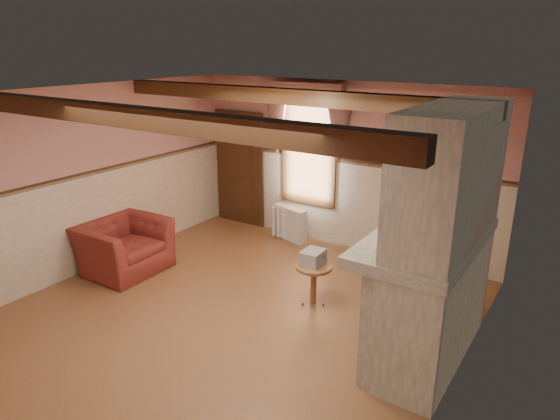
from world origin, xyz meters
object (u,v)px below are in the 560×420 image
Objects in this scene: side_table at (313,284)px; oil_lamp at (433,218)px; bowl at (428,231)px; radiator at (290,223)px; mantel_clock at (449,207)px; armchair at (124,247)px.

oil_lamp is (1.53, -0.12, 1.29)m from side_table.
bowl is at bearing -90.00° from oil_lamp.
radiator is 2.50× the size of oil_lamp.
mantel_clock is (1.53, 0.49, 1.25)m from side_table.
bowl is (1.53, -0.28, 1.18)m from side_table.
mantel_clock reaches higher than side_table.
side_table is at bearing -35.30° from radiator.
side_table is 2.34m from radiator.
armchair is 2.88m from radiator.
side_table is 2.00m from oil_lamp.
side_table is 1.96m from bowl.
armchair is at bearing -105.29° from radiator.
bowl is 0.77m from mantel_clock.
bowl is 0.19m from oil_lamp.
oil_lamp is (0.00, 0.16, 0.10)m from bowl.
bowl is at bearing -85.58° from armchair.
side_table is 2.29× the size of mantel_clock.
radiator is (-1.52, 1.79, 0.02)m from side_table.
oil_lamp is at bearing 90.00° from bowl.
oil_lamp is (0.00, -0.61, 0.04)m from mantel_clock.
armchair is 4.66m from oil_lamp.
mantel_clock is (4.48, 1.21, 1.13)m from armchair.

